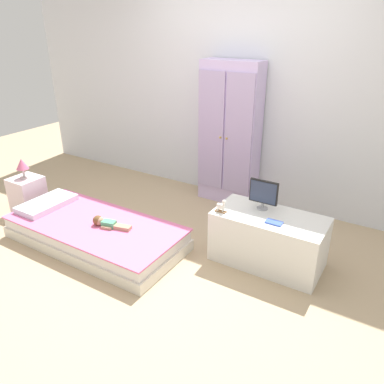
% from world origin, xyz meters
% --- Properties ---
extents(ground_plane, '(10.00, 10.00, 0.02)m').
position_xyz_m(ground_plane, '(0.00, 0.00, -0.01)').
color(ground_plane, tan).
extents(back_wall, '(6.40, 0.05, 2.70)m').
position_xyz_m(back_wall, '(0.00, 1.57, 1.35)').
color(back_wall, silver).
rests_on(back_wall, ground_plane).
extents(bed, '(1.77, 0.82, 0.23)m').
position_xyz_m(bed, '(-0.70, -0.20, 0.11)').
color(bed, silver).
rests_on(bed, ground_plane).
extents(pillow, '(0.32, 0.58, 0.06)m').
position_xyz_m(pillow, '(-1.39, -0.20, 0.26)').
color(pillow, silver).
rests_on(pillow, bed).
extents(doll, '(0.39, 0.16, 0.10)m').
position_xyz_m(doll, '(-0.57, -0.19, 0.26)').
color(doll, '#4CA375').
rests_on(doll, bed).
extents(nightstand, '(0.31, 0.31, 0.42)m').
position_xyz_m(nightstand, '(-1.84, -0.10, 0.21)').
color(nightstand, silver).
rests_on(nightstand, ground_plane).
extents(table_lamp, '(0.13, 0.13, 0.23)m').
position_xyz_m(table_lamp, '(-1.84, -0.10, 0.57)').
color(table_lamp, '#B7B2AD').
rests_on(table_lamp, nightstand).
extents(wardrobe, '(0.68, 0.31, 1.64)m').
position_xyz_m(wardrobe, '(-0.06, 1.39, 0.82)').
color(wardrobe, silver).
rests_on(wardrobe, ground_plane).
extents(tv_stand, '(0.96, 0.49, 0.48)m').
position_xyz_m(tv_stand, '(0.85, 0.38, 0.24)').
color(tv_stand, silver).
rests_on(tv_stand, ground_plane).
extents(tv_monitor, '(0.26, 0.10, 0.27)m').
position_xyz_m(tv_monitor, '(0.74, 0.46, 0.63)').
color(tv_monitor, '#99999E').
rests_on(tv_monitor, tv_stand).
extents(rocking_horse_toy, '(0.10, 0.04, 0.12)m').
position_xyz_m(rocking_horse_toy, '(0.46, 0.22, 0.54)').
color(rocking_horse_toy, '#8E6642').
rests_on(rocking_horse_toy, tv_stand).
extents(book_blue, '(0.14, 0.08, 0.01)m').
position_xyz_m(book_blue, '(0.93, 0.27, 0.48)').
color(book_blue, blue).
rests_on(book_blue, tv_stand).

